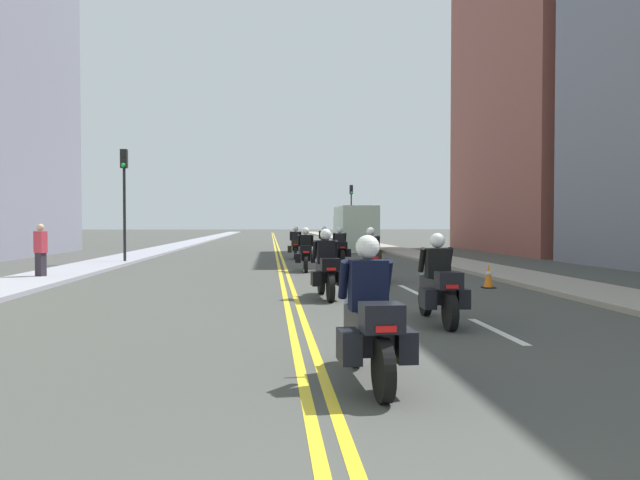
{
  "coord_description": "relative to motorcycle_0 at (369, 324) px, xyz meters",
  "views": [
    {
      "loc": [
        -0.47,
        -1.44,
        1.72
      ],
      "look_at": [
        1.2,
        18.88,
        1.17
      ],
      "focal_mm": 34.09,
      "sensor_mm": 36.0,
      "label": 1
    }
  ],
  "objects": [
    {
      "name": "parked_truck",
      "position": [
        4.32,
        32.15,
        0.62
      ],
      "size": [
        2.2,
        6.5,
        2.8
      ],
      "color": "silver",
      "rests_on": "ground"
    },
    {
      "name": "traffic_cone_0",
      "position": [
        4.77,
        9.38,
        -0.33
      ],
      "size": [
        0.32,
        0.32,
        0.65
      ],
      "color": "black",
      "rests_on": "ground"
    },
    {
      "name": "motorcycle_0",
      "position": [
        0.0,
        0.0,
        0.0
      ],
      "size": [
        0.78,
        2.16,
        1.6
      ],
      "rotation": [
        0.0,
        0.0,
        0.04
      ],
      "color": "black",
      "rests_on": "ground"
    },
    {
      "name": "building_right_1",
      "position": [
        15.14,
        29.24,
        10.57
      ],
      "size": [
        6.43,
        14.79,
        22.44
      ],
      "color": "brown",
      "rests_on": "ground"
    },
    {
      "name": "centreline_yellow_inner",
      "position": [
        -0.7,
        43.07,
        -0.65
      ],
      "size": [
        0.12,
        132.0,
        0.01
      ],
      "primitive_type": "cube",
      "color": "yellow",
      "rests_on": "ground"
    },
    {
      "name": "motorcycle_5",
      "position": [
        1.88,
        18.89,
        -0.0
      ],
      "size": [
        0.77,
        2.26,
        1.59
      ],
      "rotation": [
        0.0,
        0.0,
        0.02
      ],
      "color": "black",
      "rests_on": "ground"
    },
    {
      "name": "motorcycle_3",
      "position": [
        1.93,
        11.41,
        0.01
      ],
      "size": [
        0.77,
        2.32,
        1.62
      ],
      "rotation": [
        0.0,
        0.0,
        -0.03
      ],
      "color": "black",
      "rests_on": "ground"
    },
    {
      "name": "motorcycle_6",
      "position": [
        0.19,
        23.35,
        -0.01
      ],
      "size": [
        0.78,
        2.16,
        1.6
      ],
      "rotation": [
        0.0,
        0.0,
        -0.05
      ],
      "color": "black",
      "rests_on": "ground"
    },
    {
      "name": "lane_dashes_white",
      "position": [
        2.57,
        24.07,
        -0.65
      ],
      "size": [
        0.14,
        56.4,
        0.01
      ],
      "color": "silver",
      "rests_on": "ground"
    },
    {
      "name": "motorcycle_1",
      "position": [
        1.83,
        3.81,
        -0.02
      ],
      "size": [
        0.77,
        2.26,
        1.56
      ],
      "rotation": [
        0.0,
        0.0,
        -0.01
      ],
      "color": "black",
      "rests_on": "ground"
    },
    {
      "name": "traffic_light_near",
      "position": [
        -7.28,
        20.26,
        2.71
      ],
      "size": [
        0.28,
        0.38,
        4.9
      ],
      "color": "black",
      "rests_on": "ground"
    },
    {
      "name": "motorcycle_2",
      "position": [
        0.23,
        7.47,
        0.0
      ],
      "size": [
        0.78,
        2.19,
        1.61
      ],
      "rotation": [
        0.0,
        0.0,
        0.05
      ],
      "color": "black",
      "rests_on": "ground"
    },
    {
      "name": "traffic_light_far",
      "position": [
        6.12,
        46.93,
        2.85
      ],
      "size": [
        0.28,
        0.38,
        5.13
      ],
      "color": "black",
      "rests_on": "ground"
    },
    {
      "name": "sidewalk_left",
      "position": [
        -7.99,
        43.07,
        -0.59
      ],
      "size": [
        2.21,
        144.0,
        0.12
      ],
      "primitive_type": "cube",
      "color": "#92929E",
      "rests_on": "ground"
    },
    {
      "name": "pedestrian_0",
      "position": [
        -8.05,
        12.78,
        0.23
      ],
      "size": [
        0.42,
        0.37,
        1.72
      ],
      "rotation": [
        0.0,
        0.0,
        2.6
      ],
      "color": "#2A242E",
      "rests_on": "ground"
    },
    {
      "name": "motorcycle_7",
      "position": [
        1.91,
        26.74,
        -0.0
      ],
      "size": [
        0.77,
        2.19,
        1.58
      ],
      "rotation": [
        0.0,
        0.0,
        -0.02
      ],
      "color": "black",
      "rests_on": "ground"
    },
    {
      "name": "motorcycle_4",
      "position": [
        0.23,
        15.51,
        -0.0
      ],
      "size": [
        0.78,
        2.21,
        1.59
      ],
      "rotation": [
        0.0,
        0.0,
        -0.04
      ],
      "color": "black",
      "rests_on": "ground"
    },
    {
      "name": "ground_plane",
      "position": [
        -0.58,
        43.07,
        -0.65
      ],
      "size": [
        264.0,
        264.0,
        0.0
      ],
      "primitive_type": "plane",
      "color": "#43443F"
    },
    {
      "name": "centreline_yellow_outer",
      "position": [
        -0.46,
        43.07,
        -0.65
      ],
      "size": [
        0.12,
        132.0,
        0.01
      ],
      "primitive_type": "cube",
      "color": "yellow",
      "rests_on": "ground"
    },
    {
      "name": "sidewalk_right",
      "position": [
        6.82,
        43.07,
        -0.59
      ],
      "size": [
        2.21,
        144.0,
        0.12
      ],
      "primitive_type": "cube",
      "color": "gray",
      "rests_on": "ground"
    }
  ]
}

